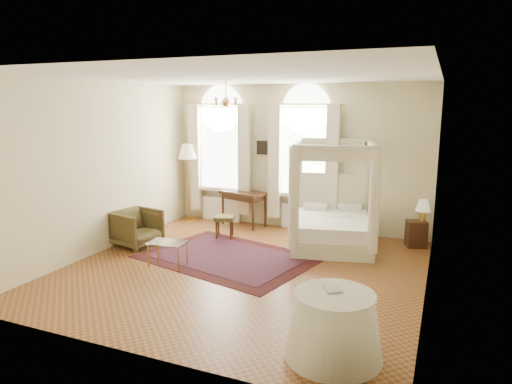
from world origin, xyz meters
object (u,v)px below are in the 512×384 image
at_px(side_table, 334,326).
at_px(armchair, 137,228).
at_px(stool, 224,219).
at_px(floor_lamp, 188,155).
at_px(nightstand, 416,234).
at_px(canopy_bed, 332,223).
at_px(coffee_table, 168,244).
at_px(writing_desk, 244,196).

bearing_deg(side_table, armchair, 151.25).
distance_m(stool, armchair, 1.85).
height_order(armchair, floor_lamp, floor_lamp).
bearing_deg(armchair, nightstand, -57.18).
relative_size(canopy_bed, stool, 4.36).
distance_m(stool, coffee_table, 2.02).
distance_m(nightstand, writing_desk, 3.93).
bearing_deg(armchair, side_table, -108.17).
relative_size(canopy_bed, armchair, 2.77).
height_order(nightstand, floor_lamp, floor_lamp).
xyz_separation_m(canopy_bed, writing_desk, (-2.32, 0.77, 0.22)).
bearing_deg(stool, side_table, -49.08).
xyz_separation_m(nightstand, writing_desk, (-3.90, 0.15, 0.44)).
bearing_deg(armchair, floor_lamp, 14.11).
bearing_deg(floor_lamp, coffee_table, -65.62).
bearing_deg(coffee_table, writing_desk, 88.05).
bearing_deg(canopy_bed, writing_desk, 161.60).
bearing_deg(canopy_bed, side_table, -76.32).
distance_m(writing_desk, stool, 1.10).
relative_size(stool, floor_lamp, 0.28).
bearing_deg(canopy_bed, coffee_table, -136.46).
xyz_separation_m(writing_desk, armchair, (-1.35, -2.30, -0.33)).
distance_m(coffee_table, side_table, 3.86).
height_order(writing_desk, side_table, writing_desk).
bearing_deg(side_table, stool, 130.92).
height_order(writing_desk, stool, writing_desk).
height_order(floor_lamp, side_table, floor_lamp).
xyz_separation_m(armchair, coffee_table, (1.25, -0.77, 0.03)).
relative_size(canopy_bed, side_table, 2.02).
bearing_deg(stool, canopy_bed, 7.08).
distance_m(canopy_bed, coffee_table, 3.34).
xyz_separation_m(nightstand, floor_lamp, (-5.40, 0.15, 1.35)).
xyz_separation_m(writing_desk, side_table, (3.31, -4.86, -0.33)).
xyz_separation_m(stool, side_table, (3.30, -3.80, -0.02)).
distance_m(armchair, floor_lamp, 2.62).
xyz_separation_m(writing_desk, floor_lamp, (-1.50, -0.00, 0.91)).
xyz_separation_m(canopy_bed, coffee_table, (-2.42, -2.30, -0.08)).
bearing_deg(coffee_table, side_table, -27.67).
height_order(canopy_bed, side_table, canopy_bed).
height_order(coffee_table, side_table, side_table).
xyz_separation_m(canopy_bed, armchair, (-3.67, -1.53, -0.11)).
bearing_deg(stool, armchair, -137.70).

